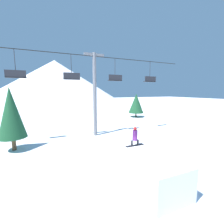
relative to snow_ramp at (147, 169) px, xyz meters
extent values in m
plane|color=white|center=(-0.78, 0.46, -0.91)|extent=(220.00, 220.00, 0.00)
cone|color=silver|center=(-0.78, 83.79, 10.22)|extent=(71.59, 71.59, 22.26)
cube|color=white|center=(0.00, 0.00, 0.00)|extent=(2.42, 4.66, 1.82)
cube|color=silver|center=(0.00, 2.28, 0.88)|extent=(2.42, 0.10, 0.06)
cube|color=black|center=(0.01, 1.46, 0.93)|extent=(1.34, 0.26, 0.03)
cylinder|color=black|center=(-0.23, 1.46, 1.12)|extent=(0.15, 0.15, 0.35)
cylinder|color=black|center=(0.24, 1.46, 1.12)|extent=(0.15, 0.15, 0.35)
cylinder|color=#471956|center=(0.01, 1.46, 1.63)|extent=(0.32, 0.32, 0.68)
sphere|color=maroon|center=(0.01, 1.46, 2.09)|extent=(0.23, 0.23, 0.23)
cylinder|color=slate|center=(0.04, 10.69, 4.04)|extent=(0.43, 0.43, 9.90)
cube|color=slate|center=(0.04, 10.69, 8.79)|extent=(2.40, 0.24, 0.24)
cylinder|color=black|center=(0.04, 10.69, 8.59)|extent=(25.06, 0.08, 0.08)
cylinder|color=#28282D|center=(-7.94, 10.69, 7.23)|extent=(0.06, 0.06, 2.71)
cube|color=#232328|center=(-7.94, 10.69, 5.88)|extent=(1.80, 0.44, 0.08)
cube|color=#232328|center=(-7.94, 10.51, 6.23)|extent=(1.80, 0.08, 0.70)
cylinder|color=#28282D|center=(-2.62, 10.69, 7.23)|extent=(0.06, 0.06, 2.71)
cube|color=#232328|center=(-2.62, 10.69, 5.88)|extent=(1.80, 0.44, 0.08)
cube|color=#232328|center=(-2.62, 10.51, 6.23)|extent=(1.80, 0.08, 0.70)
cylinder|color=#28282D|center=(2.71, 10.69, 7.23)|extent=(0.06, 0.06, 2.71)
cube|color=#232328|center=(2.71, 10.69, 5.88)|extent=(1.80, 0.44, 0.08)
cube|color=#232328|center=(2.71, 10.51, 6.23)|extent=(1.80, 0.08, 0.70)
cylinder|color=#28282D|center=(8.03, 10.69, 7.23)|extent=(0.06, 0.06, 2.71)
cube|color=#232328|center=(8.03, 10.69, 5.88)|extent=(1.80, 0.44, 0.08)
cube|color=#232328|center=(8.03, 10.51, 6.23)|extent=(1.80, 0.08, 0.70)
cylinder|color=#4C3823|center=(-8.34, 9.10, -0.31)|extent=(0.35, 0.35, 1.20)
cone|color=#194728|center=(-8.34, 9.10, 2.63)|extent=(2.37, 2.37, 4.68)
cylinder|color=#4C3823|center=(11.94, 20.18, -0.46)|extent=(0.28, 0.28, 0.91)
cone|color=#194728|center=(11.94, 20.18, 2.02)|extent=(3.12, 3.12, 4.04)
camera|label=1|loc=(-5.22, -6.81, 4.55)|focal=24.00mm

